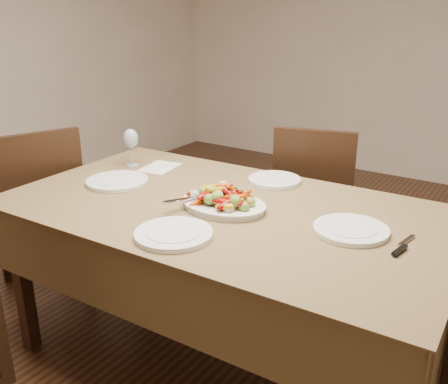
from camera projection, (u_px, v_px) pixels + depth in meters
floor at (238, 339)px, 2.44m from camera, size 6.00×6.00×0.00m
wall_back at (426, 23)px, 4.29m from camera, size 5.00×0.02×2.80m
dining_table at (224, 286)px, 2.19m from camera, size 1.87×1.10×0.76m
chair_far at (315, 204)px, 2.84m from camera, size 0.52×0.52×0.95m
chair_left at (37, 210)px, 2.76m from camera, size 0.54×0.54×0.95m
serving_platter at (224, 206)px, 2.02m from camera, size 0.36×0.27×0.02m
roasted_vegetables at (224, 193)px, 2.00m from camera, size 0.29×0.20×0.09m
serving_spoon at (205, 197)px, 2.01m from camera, size 0.29×0.14×0.03m
plate_left at (117, 181)px, 2.32m from camera, size 0.29×0.29×0.02m
plate_right at (351, 230)px, 1.81m from camera, size 0.27×0.27×0.02m
plate_far at (275, 180)px, 2.34m from camera, size 0.25×0.25×0.02m
plate_near at (174, 234)px, 1.78m from camera, size 0.28×0.28×0.02m
wine_glass at (131, 146)px, 2.55m from camera, size 0.08×0.08×0.20m
menu_card at (160, 167)px, 2.55m from camera, size 0.18×0.23×0.00m
table_knife at (403, 246)px, 1.69m from camera, size 0.05×0.20×0.01m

